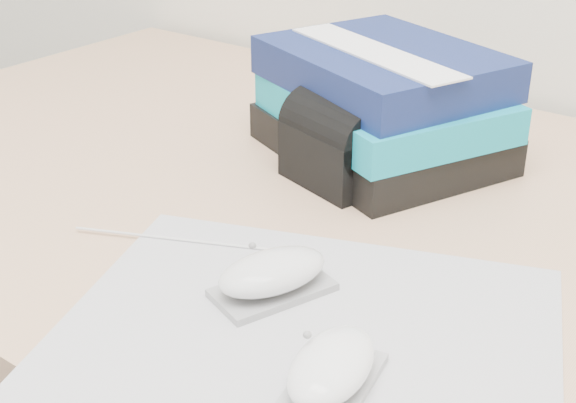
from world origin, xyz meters
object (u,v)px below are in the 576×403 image
Objects in this scene: mouse_rear at (272,275)px; book_stack at (382,104)px; desk at (428,370)px; mouse_front at (331,369)px; pouch at (337,142)px.

book_stack is (-0.09, 0.33, 0.04)m from mouse_rear.
mouse_front is at bearing -76.71° from desk.
pouch is at bearing 110.85° from mouse_rear.
book_stack is at bearing 105.06° from mouse_rear.
desk is 0.43m from mouse_front.
book_stack is (-0.12, 0.06, 0.30)m from desk.
pouch is (0.00, -0.10, -0.02)m from book_stack.
mouse_rear is at bearing -96.95° from desk.
mouse_front is at bearing -63.49° from book_stack.
book_stack is 2.54× the size of pouch.
mouse_front is 0.32× the size of book_stack.
desk is 12.00× the size of pouch.
pouch is at bearing -89.83° from book_stack.
book_stack reaches higher than mouse_rear.
mouse_front is (0.08, -0.34, 0.26)m from desk.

